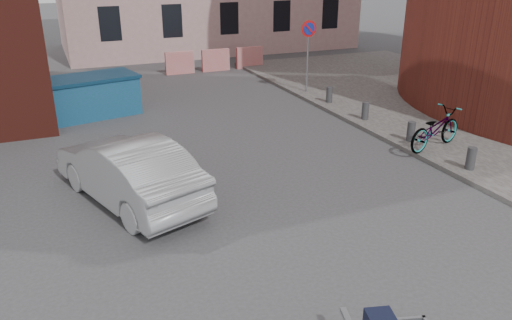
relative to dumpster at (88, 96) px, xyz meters
name	(u,v)px	position (x,y,z in m)	size (l,w,h in m)	color
ground	(261,250)	(1.94, -9.78, -0.66)	(120.00, 120.00, 0.00)	#38383A
sidewalk	(499,120)	(11.94, -5.78, -0.60)	(9.00, 24.00, 0.12)	#474442
no_parking_sign	(308,41)	(7.94, -0.29, 1.35)	(0.60, 0.09, 2.65)	gray
bollards	(411,131)	(7.94, -6.38, -0.27)	(0.22, 9.02, 0.55)	#3A3A3D
barriers	(216,60)	(6.14, 5.22, -0.16)	(4.70, 0.18, 1.00)	red
dumpster	(88,96)	(0.00, 0.00, 0.00)	(3.42, 2.27, 1.32)	#1B5581
silver_car	(128,170)	(0.15, -6.85, 0.03)	(1.48, 4.24, 1.40)	#9A9DA1
bicycle	(435,129)	(8.14, -7.07, -0.01)	(0.71, 2.03, 1.07)	black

